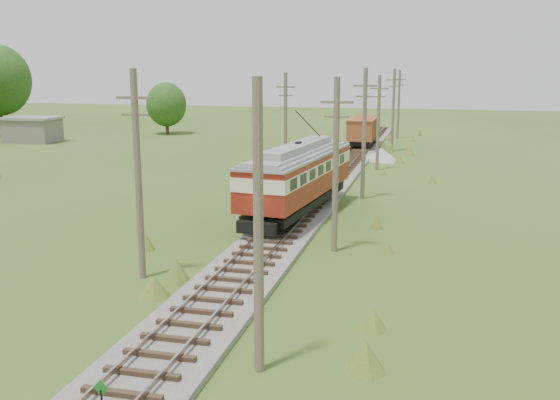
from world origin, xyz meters
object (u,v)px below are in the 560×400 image
(switch_marker, at_px, (101,396))
(gondola, at_px, (363,130))
(gravel_pile, at_px, (382,155))
(streetcar, at_px, (298,173))

(switch_marker, bearing_deg, gondola, 89.80)
(switch_marker, height_order, gondola, gondola)
(switch_marker, xyz_separation_m, gondola, (0.20, 57.57, 1.48))
(gondola, height_order, gravel_pile, gondola)
(streetcar, bearing_deg, gravel_pile, 89.77)
(streetcar, relative_size, gondola, 1.54)
(streetcar, bearing_deg, switch_marker, -83.93)
(switch_marker, distance_m, streetcar, 23.17)
(switch_marker, relative_size, gravel_pile, 0.29)
(switch_marker, xyz_separation_m, gravel_pile, (3.19, 48.12, -0.03))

